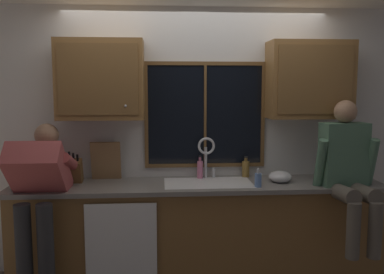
% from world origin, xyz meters
% --- Properties ---
extents(back_wall, '(5.72, 0.12, 2.55)m').
position_xyz_m(back_wall, '(0.00, 0.06, 1.27)').
color(back_wall, silver).
rests_on(back_wall, floor).
extents(window_glass, '(1.10, 0.02, 0.95)m').
position_xyz_m(window_glass, '(0.09, -0.01, 1.52)').
color(window_glass, black).
extents(window_frame_top, '(1.17, 0.02, 0.04)m').
position_xyz_m(window_frame_top, '(0.09, -0.02, 2.02)').
color(window_frame_top, brown).
extents(window_frame_bottom, '(1.17, 0.02, 0.04)m').
position_xyz_m(window_frame_bottom, '(0.09, -0.02, 1.03)').
color(window_frame_bottom, brown).
extents(window_frame_left, '(0.04, 0.02, 0.95)m').
position_xyz_m(window_frame_left, '(-0.47, -0.02, 1.52)').
color(window_frame_left, brown).
extents(window_frame_right, '(0.03, 0.02, 0.95)m').
position_xyz_m(window_frame_right, '(0.66, -0.02, 1.52)').
color(window_frame_right, brown).
extents(window_mullion_center, '(0.02, 0.02, 0.95)m').
position_xyz_m(window_mullion_center, '(0.09, -0.02, 1.52)').
color(window_mullion_center, brown).
extents(lower_cabinet_run, '(3.32, 0.58, 0.88)m').
position_xyz_m(lower_cabinet_run, '(0.00, -0.29, 0.44)').
color(lower_cabinet_run, brown).
rests_on(lower_cabinet_run, floor).
extents(countertop, '(3.38, 0.62, 0.04)m').
position_xyz_m(countertop, '(0.00, -0.31, 0.90)').
color(countertop, slate).
rests_on(countertop, lower_cabinet_run).
extents(dishwasher_front, '(0.60, 0.02, 0.74)m').
position_xyz_m(dishwasher_front, '(-0.68, -0.61, 0.46)').
color(dishwasher_front, white).
extents(upper_cabinet_left, '(0.77, 0.36, 0.72)m').
position_xyz_m(upper_cabinet_left, '(-0.87, -0.17, 1.86)').
color(upper_cabinet_left, olive).
extents(upper_cabinet_right, '(0.77, 0.36, 0.72)m').
position_xyz_m(upper_cabinet_right, '(1.06, -0.17, 1.86)').
color(upper_cabinet_right, olive).
extents(sink, '(0.80, 0.46, 0.21)m').
position_xyz_m(sink, '(0.09, -0.30, 0.82)').
color(sink, silver).
rests_on(sink, lower_cabinet_run).
extents(faucet, '(0.18, 0.09, 0.40)m').
position_xyz_m(faucet, '(0.10, -0.12, 1.17)').
color(faucet, silver).
rests_on(faucet, countertop).
extents(person_standing, '(0.53, 0.72, 1.47)m').
position_xyz_m(person_standing, '(-1.34, -0.58, 0.93)').
color(person_standing, '#262628').
rests_on(person_standing, floor).
extents(person_sitting_on_counter, '(0.54, 0.61, 1.26)m').
position_xyz_m(person_sitting_on_counter, '(1.29, -0.57, 1.10)').
color(person_sitting_on_counter, '#595147').
rests_on(person_sitting_on_counter, countertop).
extents(knife_block, '(0.12, 0.18, 0.32)m').
position_xyz_m(knife_block, '(-1.12, -0.21, 1.03)').
color(knife_block, brown).
rests_on(knife_block, countertop).
extents(cutting_board, '(0.28, 0.10, 0.37)m').
position_xyz_m(cutting_board, '(-0.86, -0.09, 1.10)').
color(cutting_board, '#997047').
rests_on(cutting_board, countertop).
extents(mixing_bowl, '(0.21, 0.21, 0.11)m').
position_xyz_m(mixing_bowl, '(0.77, -0.31, 0.97)').
color(mixing_bowl, silver).
rests_on(mixing_bowl, countertop).
extents(soap_dispenser, '(0.06, 0.07, 0.17)m').
position_xyz_m(soap_dispenser, '(0.52, -0.49, 0.98)').
color(soap_dispenser, '#668CCC').
rests_on(soap_dispenser, countertop).
extents(bottle_green_glass, '(0.06, 0.06, 0.22)m').
position_xyz_m(bottle_green_glass, '(0.04, -0.10, 1.01)').
color(bottle_green_glass, pink).
rests_on(bottle_green_glass, countertop).
extents(bottle_tall_clear, '(0.07, 0.07, 0.20)m').
position_xyz_m(bottle_tall_clear, '(0.49, -0.07, 1.00)').
color(bottle_tall_clear, olive).
rests_on(bottle_tall_clear, countertop).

